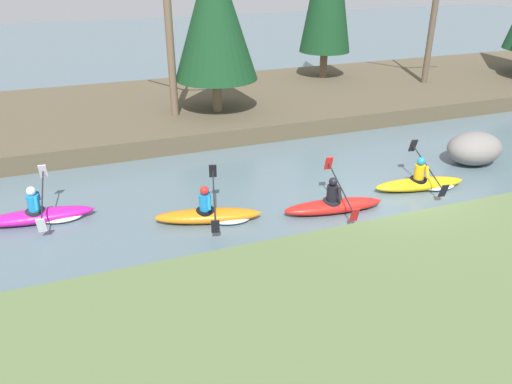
% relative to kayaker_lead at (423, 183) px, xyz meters
% --- Properties ---
extents(ground_plane, '(90.00, 90.00, 0.00)m').
position_rel_kayaker_lead_xyz_m(ground_plane, '(-1.90, -0.84, -0.20)').
color(ground_plane, slate).
extents(riverbank_far, '(44.00, 8.74, 0.63)m').
position_rel_kayaker_lead_xyz_m(riverbank_far, '(-1.90, 9.53, 0.12)').
color(riverbank_far, brown).
rests_on(riverbank_far, ground).
extents(conifer_tree_left, '(3.13, 3.13, 6.02)m').
position_rel_kayaker_lead_xyz_m(conifer_tree_left, '(-3.94, 7.68, 4.06)').
color(conifer_tree_left, '#7A664C').
rests_on(conifer_tree_left, riverbank_far).
extents(bare_tree_upstream, '(3.48, 3.44, 6.31)m').
position_rel_kayaker_lead_xyz_m(bare_tree_upstream, '(-5.60, 7.71, 3.41)').
color(bare_tree_upstream, brown).
rests_on(bare_tree_upstream, riverbank_far).
extents(bare_tree_mid_upstream, '(3.12, 3.08, 5.62)m').
position_rel_kayaker_lead_xyz_m(bare_tree_mid_upstream, '(6.58, 8.75, 3.09)').
color(bare_tree_mid_upstream, brown).
rests_on(bare_tree_mid_upstream, riverbank_far).
extents(kayaker_lead, '(2.80, 2.07, 1.20)m').
position_rel_kayaker_lead_xyz_m(kayaker_lead, '(0.00, 0.00, 0.00)').
color(kayaker_lead, yellow).
rests_on(kayaker_lead, ground).
extents(kayaker_middle, '(2.80, 2.07, 1.20)m').
position_rel_kayaker_lead_xyz_m(kayaker_middle, '(-3.11, -0.35, 0.02)').
color(kayaker_middle, red).
rests_on(kayaker_middle, ground).
extents(kayaker_trailing, '(2.78, 2.04, 1.20)m').
position_rel_kayaker_lead_xyz_m(kayaker_trailing, '(-6.29, 0.27, 0.00)').
color(kayaker_trailing, orange).
rests_on(kayaker_trailing, ground).
extents(kayaker_far_back, '(2.79, 2.07, 1.20)m').
position_rel_kayaker_lead_xyz_m(kayaker_far_back, '(-10.35, 1.78, 0.00)').
color(kayaker_far_back, '#C61999').
rests_on(kayaker_far_back, ground).
extents(boulder_midstream, '(1.84, 1.44, 1.04)m').
position_rel_kayaker_lead_xyz_m(boulder_midstream, '(2.75, 1.07, 0.32)').
color(boulder_midstream, gray).
rests_on(boulder_midstream, ground).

